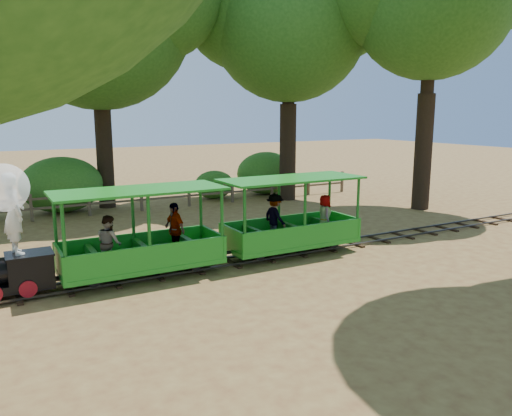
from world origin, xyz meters
TOP-DOWN VIEW (x-y plane):
  - ground at (0.00, 0.00)m, footprint 90.00×90.00m
  - track at (0.00, 0.00)m, footprint 22.00×1.00m
  - carriage_front at (-3.32, -0.02)m, footprint 3.88×1.59m
  - carriage_rear at (0.87, 0.05)m, footprint 3.88×1.59m
  - oak_nc at (-2.04, 9.60)m, footprint 9.23×8.12m
  - oak_ne at (5.47, 7.59)m, footprint 8.44×7.42m
  - fence at (0.00, 8.00)m, footprint 18.10×0.10m
  - shrub_mid_w at (-3.75, 9.30)m, footprint 3.13×2.40m
  - shrub_mid_e at (2.73, 9.30)m, footprint 1.82×1.40m
  - shrub_east at (5.43, 9.30)m, footprint 2.90×2.23m

SIDE VIEW (x-z plane):
  - ground at x=0.00m, z-range 0.00..0.00m
  - track at x=0.00m, z-range 0.02..0.12m
  - fence at x=0.00m, z-range 0.08..1.08m
  - shrub_mid_e at x=2.73m, z-range 0.00..1.26m
  - carriage_front at x=-3.32m, z-range -0.17..1.85m
  - carriage_rear at x=0.87m, z-range -0.17..1.85m
  - shrub_east at x=5.43m, z-range 0.00..2.00m
  - shrub_mid_w at x=-3.75m, z-range 0.00..2.16m
  - oak_ne at x=5.47m, z-range 2.46..13.45m
  - oak_nc at x=-2.04m, z-range 2.33..13.63m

